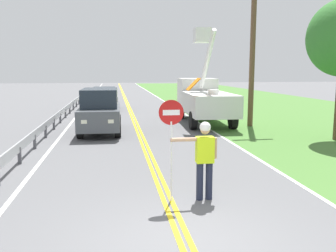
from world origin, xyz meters
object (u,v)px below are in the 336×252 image
(flagger_worker, at_px, (204,155))
(oncoming_suv_nearest, at_px, (100,111))
(oncoming_sedan_second, at_px, (105,99))
(stop_sign_paddle, at_px, (171,128))
(utility_pole_near, at_px, (253,40))
(utility_bucket_truck, at_px, (203,98))

(flagger_worker, relative_size, oncoming_suv_nearest, 0.39)
(flagger_worker, xyz_separation_m, oncoming_sedan_second, (-2.70, 20.05, -0.21))
(oncoming_sedan_second, bearing_deg, flagger_worker, -82.34)
(stop_sign_paddle, xyz_separation_m, oncoming_suv_nearest, (-1.90, 9.64, -0.65))
(flagger_worker, height_order, oncoming_suv_nearest, oncoming_suv_nearest)
(stop_sign_paddle, xyz_separation_m, oncoming_sedan_second, (-1.93, 20.05, -0.88))
(flagger_worker, relative_size, oncoming_sedan_second, 0.44)
(stop_sign_paddle, bearing_deg, oncoming_sedan_second, 95.49)
(utility_pole_near, bearing_deg, utility_bucket_truck, 140.52)
(flagger_worker, xyz_separation_m, stop_sign_paddle, (-0.77, 0.00, 0.66))
(flagger_worker, distance_m, stop_sign_paddle, 1.02)
(utility_bucket_truck, distance_m, oncoming_sedan_second, 9.64)
(flagger_worker, relative_size, utility_pole_near, 0.21)
(oncoming_suv_nearest, xyz_separation_m, utility_pole_near, (7.86, 0.91, 3.46))
(flagger_worker, distance_m, utility_bucket_truck, 12.69)
(oncoming_sedan_second, bearing_deg, utility_bucket_truck, -53.44)
(oncoming_sedan_second, height_order, utility_pole_near, utility_pole_near)
(utility_bucket_truck, relative_size, oncoming_sedan_second, 1.66)
(oncoming_sedan_second, distance_m, utility_pole_near, 12.89)
(utility_pole_near, bearing_deg, flagger_worker, -116.21)
(stop_sign_paddle, height_order, utility_bucket_truck, utility_bucket_truck)
(stop_sign_paddle, relative_size, utility_bucket_truck, 0.34)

